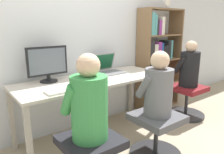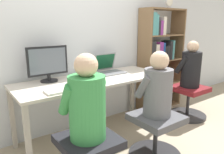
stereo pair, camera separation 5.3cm
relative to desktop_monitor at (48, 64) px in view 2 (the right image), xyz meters
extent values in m
plane|color=tan|center=(0.49, -0.55, -0.97)|extent=(14.00, 14.00, 0.00)
cube|color=silver|center=(0.49, 0.22, 0.33)|extent=(10.00, 0.05, 2.60)
cube|color=beige|center=(0.49, -0.20, -0.22)|extent=(1.89, 0.71, 0.03)
cube|color=#ADA497|center=(-0.42, -0.51, -0.61)|extent=(0.05, 0.05, 0.74)
cube|color=#ADA497|center=(1.39, -0.51, -0.61)|extent=(0.05, 0.05, 0.74)
cube|color=#ADA497|center=(-0.42, 0.11, -0.61)|extent=(0.05, 0.05, 0.74)
cube|color=#ADA497|center=(1.39, 0.11, -0.61)|extent=(0.05, 0.05, 0.74)
cylinder|color=black|center=(0.00, 0.00, -0.20)|extent=(0.20, 0.20, 0.01)
cylinder|color=black|center=(0.00, 0.00, -0.16)|extent=(0.04, 0.04, 0.06)
cube|color=black|center=(0.00, 0.00, 0.04)|extent=(0.47, 0.02, 0.33)
cube|color=slate|center=(0.00, -0.01, 0.04)|extent=(0.42, 0.01, 0.29)
cube|color=gray|center=(0.83, -0.09, -0.20)|extent=(0.34, 0.25, 0.02)
cube|color=slate|center=(0.83, -0.09, -0.18)|extent=(0.30, 0.20, 0.00)
cube|color=gray|center=(0.83, 0.07, -0.07)|extent=(0.34, 0.09, 0.24)
cube|color=#144C2D|center=(0.83, 0.07, -0.07)|extent=(0.30, 0.07, 0.21)
cube|color=silver|center=(0.00, -0.45, -0.20)|extent=(0.40, 0.17, 0.02)
cube|color=#BAB8AD|center=(0.00, -0.45, -0.18)|extent=(0.37, 0.13, 0.00)
ellipsoid|color=silver|center=(0.27, -0.45, -0.19)|extent=(0.06, 0.10, 0.03)
cube|color=black|center=(-0.04, -0.95, -0.52)|extent=(0.47, 0.47, 0.07)
cylinder|color=#262628|center=(0.78, -0.97, -0.75)|extent=(0.05, 0.05, 0.38)
cube|color=#4C4C51|center=(0.78, -0.97, -0.52)|extent=(0.47, 0.47, 0.07)
cylinder|color=#388C47|center=(-0.04, -0.95, -0.22)|extent=(0.30, 0.30, 0.54)
sphere|color=beige|center=(-0.04, -0.95, 0.14)|extent=(0.19, 0.19, 0.19)
cylinder|color=#388C47|center=(-0.18, -0.88, -0.14)|extent=(0.08, 0.23, 0.30)
cylinder|color=#388C47|center=(0.10, -0.88, -0.14)|extent=(0.08, 0.23, 0.30)
cylinder|color=slate|center=(0.78, -0.97, -0.24)|extent=(0.29, 0.29, 0.50)
sphere|color=beige|center=(0.78, -0.97, 0.10)|extent=(0.19, 0.19, 0.19)
cylinder|color=slate|center=(0.64, -0.90, -0.17)|extent=(0.08, 0.21, 0.27)
cylinder|color=slate|center=(0.92, -0.90, -0.17)|extent=(0.08, 0.21, 0.27)
cube|color=brown|center=(1.56, 0.03, -0.15)|extent=(0.02, 0.30, 1.66)
cube|color=brown|center=(2.34, 0.03, -0.15)|extent=(0.02, 0.30, 1.66)
cube|color=brown|center=(1.95, 0.03, -0.96)|extent=(0.76, 0.29, 0.02)
cube|color=brown|center=(1.95, 0.03, -0.55)|extent=(0.76, 0.29, 0.02)
cube|color=brown|center=(1.95, 0.03, -0.15)|extent=(0.76, 0.29, 0.02)
cube|color=brown|center=(1.95, 0.03, 0.26)|extent=(0.76, 0.29, 0.02)
cube|color=brown|center=(1.95, 0.03, 0.67)|extent=(0.76, 0.29, 0.02)
cube|color=#8C338C|center=(1.62, -0.01, -0.80)|extent=(0.08, 0.21, 0.31)
cube|color=#262628|center=(1.70, 0.00, -0.81)|extent=(0.07, 0.24, 0.29)
cube|color=#2D8C47|center=(1.78, -0.02, -0.81)|extent=(0.07, 0.20, 0.29)
cube|color=#1E4C9E|center=(1.87, 0.00, -0.79)|extent=(0.09, 0.23, 0.31)
cube|color=teal|center=(1.94, -0.03, -0.78)|extent=(0.05, 0.17, 0.35)
cube|color=#8C338C|center=(1.62, 0.00, -0.38)|extent=(0.09, 0.24, 0.33)
cube|color=#2D8C47|center=(1.70, 0.00, -0.38)|extent=(0.06, 0.23, 0.32)
cube|color=silver|center=(1.76, 0.00, -0.40)|extent=(0.05, 0.24, 0.28)
cube|color=orange|center=(1.83, -0.03, -0.40)|extent=(0.07, 0.17, 0.29)
cube|color=#1E4C9E|center=(1.90, -0.03, -0.39)|extent=(0.06, 0.17, 0.30)
cube|color=red|center=(1.97, -0.02, -0.41)|extent=(0.05, 0.18, 0.27)
cube|color=#262628|center=(1.62, -0.01, 0.03)|extent=(0.09, 0.20, 0.32)
cube|color=silver|center=(1.71, -0.01, 0.00)|extent=(0.08, 0.21, 0.27)
cube|color=#8C338C|center=(1.80, -0.03, 0.02)|extent=(0.08, 0.18, 0.30)
cube|color=#1E4C9E|center=(1.86, -0.01, 0.01)|extent=(0.04, 0.21, 0.28)
cube|color=#262628|center=(1.91, 0.00, -0.02)|extent=(0.05, 0.23, 0.23)
cube|color=#262628|center=(1.97, -0.01, -0.01)|extent=(0.05, 0.20, 0.24)
cube|color=#262628|center=(2.03, -0.01, 0.02)|extent=(0.06, 0.21, 0.30)
cube|color=teal|center=(2.09, -0.01, 0.02)|extent=(0.04, 0.21, 0.31)
cube|color=teal|center=(1.62, 0.00, 0.44)|extent=(0.08, 0.24, 0.34)
cube|color=teal|center=(1.68, -0.03, 0.43)|extent=(0.04, 0.18, 0.31)
cube|color=#262628|center=(1.73, 0.01, 0.38)|extent=(0.04, 0.25, 0.21)
cube|color=#8C338C|center=(1.78, 0.00, 0.38)|extent=(0.06, 0.24, 0.22)
cube|color=silver|center=(1.84, -0.01, 0.41)|extent=(0.06, 0.22, 0.28)
cube|color=#B2B2B7|center=(1.97, -0.06, 0.69)|extent=(0.05, 0.03, 0.02)
cylinder|color=#B2B2B7|center=(1.97, -0.06, 0.78)|extent=(0.16, 0.02, 0.16)
cylinder|color=silver|center=(1.97, -0.07, 0.78)|extent=(0.13, 0.00, 0.13)
cylinder|color=#262628|center=(1.99, -0.53, -0.96)|extent=(0.57, 0.57, 0.04)
cylinder|color=#262628|center=(1.99, -0.53, -0.75)|extent=(0.05, 0.05, 0.38)
cube|color=maroon|center=(1.99, -0.53, -0.52)|extent=(0.47, 0.47, 0.07)
cylinder|color=black|center=(1.99, -0.53, -0.22)|extent=(0.28, 0.28, 0.53)
sphere|color=beige|center=(1.99, -0.53, 0.12)|extent=(0.17, 0.17, 0.17)
cylinder|color=black|center=(1.85, -0.46, -0.14)|extent=(0.08, 0.22, 0.29)
cylinder|color=black|center=(2.12, -0.46, -0.14)|extent=(0.08, 0.22, 0.29)
camera|label=1|loc=(-0.90, -2.39, 0.45)|focal=35.00mm
camera|label=2|loc=(-0.86, -2.42, 0.45)|focal=35.00mm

